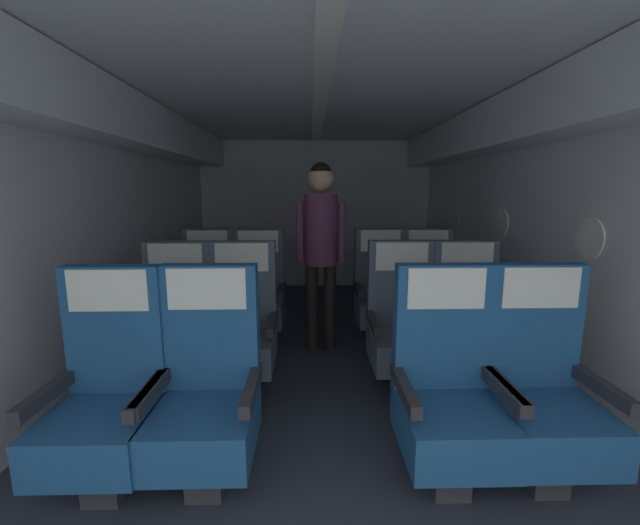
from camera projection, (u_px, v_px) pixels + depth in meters
ground at (321, 370)px, 3.23m from camera, size 3.60×6.24×0.02m
fuselage_shell at (320, 170)px, 3.20m from camera, size 3.48×5.89×2.18m
seat_a_left_window at (107, 400)px, 1.87m from camera, size 0.50×0.51×1.06m
seat_a_left_aisle at (207, 397)px, 1.90m from camera, size 0.50×0.51×1.06m
seat_a_right_aisle at (542, 395)px, 1.92m from camera, size 0.50×0.51×1.06m
seat_a_right_window at (447, 396)px, 1.91m from camera, size 0.50×0.51×1.06m
seat_b_left_window at (175, 331)px, 2.79m from camera, size 0.50×0.51×1.06m
seat_b_left_aisle at (242, 330)px, 2.81m from camera, size 0.50×0.51×1.06m
seat_b_right_aisle at (468, 328)px, 2.85m from camera, size 0.50×0.51×1.06m
seat_b_right_window at (402, 328)px, 2.85m from camera, size 0.50×0.51×1.06m
seat_c_left_window at (208, 296)px, 3.73m from camera, size 0.50×0.51×1.06m
seat_c_left_aisle at (258, 297)px, 3.72m from camera, size 0.50×0.51×1.06m
seat_c_right_aisle at (429, 295)px, 3.76m from camera, size 0.50×0.51×1.06m
seat_c_right_window at (381, 295)px, 3.76m from camera, size 0.50×0.51×1.06m
flight_attendant at (321, 237)px, 3.46m from camera, size 0.43×0.28×1.65m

